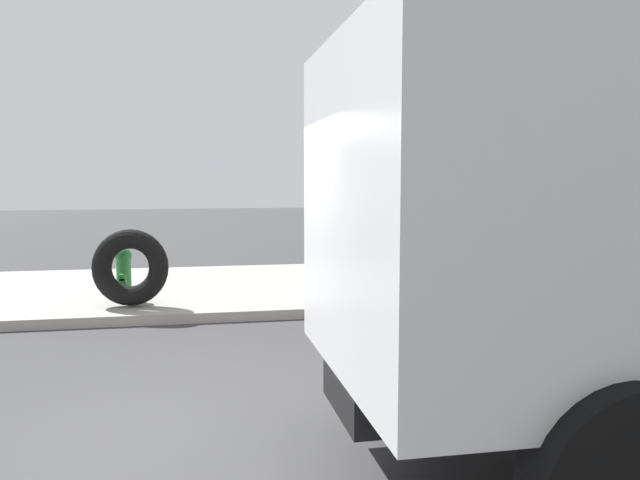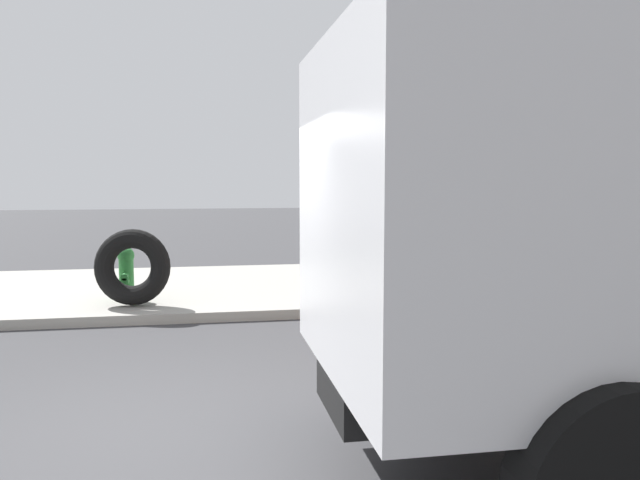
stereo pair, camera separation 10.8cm
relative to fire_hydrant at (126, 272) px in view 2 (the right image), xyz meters
name	(u,v)px [view 2 (the right image)]	position (x,y,z in m)	size (l,w,h in m)	color
ground_plane	(145,433)	(0.73, -5.29, -0.60)	(80.00, 80.00, 0.00)	#38383A
sidewalk_curb	(177,290)	(0.73, 1.21, -0.52)	(36.00, 5.00, 0.15)	#99968E
fire_hydrant	(126,272)	(0.00, 0.00, 0.00)	(0.27, 0.60, 0.84)	#2D8438
loose_tire	(132,267)	(0.16, -0.56, 0.15)	(1.16, 1.16, 0.30)	black
stop_sign	(352,200)	(3.48, -0.97, 1.16)	(0.76, 0.08, 2.32)	gray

